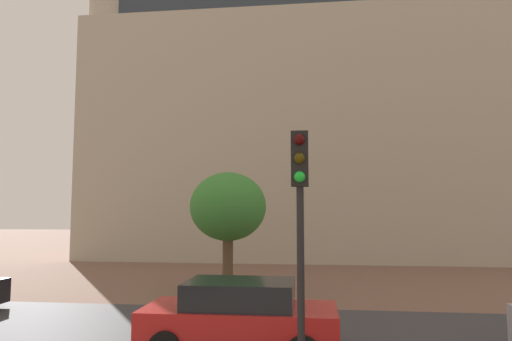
{
  "coord_description": "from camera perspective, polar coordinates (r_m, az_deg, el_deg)",
  "views": [
    {
      "loc": [
        1.07,
        -1.57,
        3.0
      ],
      "look_at": [
        -0.4,
        10.71,
        4.11
      ],
      "focal_mm": 32.09,
      "sensor_mm": 36.0,
      "label": 1
    }
  ],
  "objects": [
    {
      "name": "tree_curb_far",
      "position": [
        17.61,
        -3.5,
        -4.6
      ],
      "size": [
        2.92,
        2.92,
        4.5
      ],
      "color": "brown",
      "rests_on": "ground_plane"
    },
    {
      "name": "ground_plane",
      "position": [
        12.0,
        1.6,
        -19.59
      ],
      "size": [
        120.0,
        120.0,
        0.0
      ],
      "primitive_type": "plane",
      "color": "brown"
    },
    {
      "name": "traffic_light_pole",
      "position": [
        7.41,
        5.53,
        -4.93
      ],
      "size": [
        0.28,
        0.34,
        4.3
      ],
      "color": "black",
      "rests_on": "ground_plane"
    },
    {
      "name": "landmark_building",
      "position": [
        32.73,
        7.11,
        7.45
      ],
      "size": [
        28.94,
        11.88,
        34.77
      ],
      "color": "#B2A893",
      "rests_on": "ground_plane"
    },
    {
      "name": "car_red",
      "position": [
        10.34,
        -1.99,
        -17.85
      ],
      "size": [
        4.13,
        2.08,
        1.5
      ],
      "color": "red",
      "rests_on": "ground_plane"
    },
    {
      "name": "street_asphalt_strip",
      "position": [
        11.79,
        1.5,
        -19.85
      ],
      "size": [
        120.0,
        6.28,
        0.0
      ],
      "primitive_type": "cube",
      "color": "#38383D",
      "rests_on": "ground_plane"
    }
  ]
}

